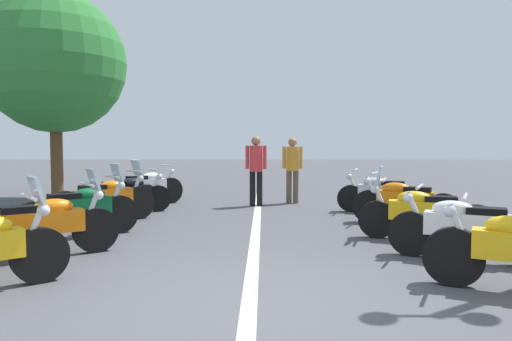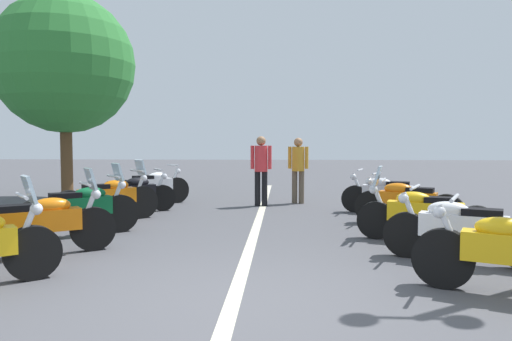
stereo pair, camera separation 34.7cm
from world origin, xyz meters
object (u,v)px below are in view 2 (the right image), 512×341
motorcycle_left_row_2 (81,208)px  motorcycle_left_row_3 (109,198)px  motorcycle_left_row_5 (152,187)px  motorcycle_right_row_1 (461,229)px  bystander_0 (261,165)px  motorcycle_right_row_4 (386,194)px  motorcycle_right_row_2 (423,213)px  motorcycle_left_row_4 (130,193)px  motorcycle_right_row_3 (406,202)px  motorcycle_left_row_1 (40,223)px  bystander_1 (298,165)px  roadside_tree_0 (64,64)px

motorcycle_left_row_2 → motorcycle_left_row_3: (1.47, 0.08, 0.01)m
motorcycle_left_row_5 → motorcycle_right_row_1: 7.85m
motorcycle_left_row_5 → bystander_0: (-0.04, -2.77, 0.56)m
motorcycle_left_row_3 → motorcycle_right_row_4: size_ratio=0.86×
motorcycle_right_row_2 → motorcycle_left_row_4: bearing=-8.8°
motorcycle_right_row_1 → motorcycle_right_row_3: size_ratio=1.01×
motorcycle_right_row_1 → motorcycle_right_row_2: (1.30, 0.11, 0.01)m
motorcycle_left_row_3 → motorcycle_right_row_4: motorcycle_left_row_3 is taller
motorcycle_left_row_4 → motorcycle_right_row_3: (-1.35, -5.75, 0.01)m
motorcycle_left_row_1 → motorcycle_right_row_1: motorcycle_left_row_1 is taller
motorcycle_left_row_4 → motorcycle_right_row_4: motorcycle_right_row_4 is taller
bystander_0 → motorcycle_right_row_2: bearing=40.8°
motorcycle_left_row_3 → motorcycle_left_row_4: motorcycle_left_row_3 is taller
motorcycle_right_row_4 → motorcycle_right_row_2: bearing=106.7°
motorcycle_right_row_3 → bystander_0: (2.69, 2.87, 0.57)m
motorcycle_right_row_2 → motorcycle_right_row_4: bearing=-74.0°
motorcycle_left_row_2 → bystander_1: size_ratio=0.98×
motorcycle_left_row_2 → motorcycle_left_row_4: (2.65, 0.04, -0.03)m
motorcycle_left_row_5 → bystander_1: (0.50, -3.71, 0.53)m
motorcycle_left_row_3 → motorcycle_left_row_4: (1.18, -0.05, -0.03)m
motorcycle_left_row_1 → motorcycle_right_row_2: (1.28, -5.55, -0.01)m
motorcycle_left_row_4 → motorcycle_left_row_5: size_ratio=1.12×
motorcycle_right_row_1 → motorcycle_right_row_2: 1.31m
motorcycle_left_row_3 → bystander_1: 4.96m
motorcycle_left_row_2 → motorcycle_left_row_1: bearing=-126.8°
motorcycle_right_row_1 → motorcycle_right_row_4: (4.27, 0.03, -0.00)m
roadside_tree_0 → motorcycle_right_row_1: bearing=-128.0°
motorcycle_left_row_1 → motorcycle_right_row_3: (2.72, -5.67, -0.01)m
roadside_tree_0 → motorcycle_left_row_2: bearing=-152.6°
motorcycle_right_row_2 → bystander_1: (4.67, 1.81, 0.54)m
bystander_0 → motorcycle_right_row_3: bearing=54.0°
motorcycle_left_row_4 → bystander_0: size_ratio=1.08×
motorcycle_left_row_5 → roadside_tree_0: roadside_tree_0 is taller
motorcycle_left_row_4 → bystander_1: bystander_1 is taller
motorcycle_left_row_2 → motorcycle_left_row_5: bearing=50.6°
motorcycle_left_row_5 → motorcycle_right_row_1: size_ratio=0.88×
motorcycle_left_row_5 → motorcycle_right_row_2: bearing=-76.8°
motorcycle_left_row_4 → motorcycle_right_row_2: size_ratio=0.92×
motorcycle_left_row_2 → motorcycle_left_row_5: (4.03, -0.07, -0.01)m
motorcycle_left_row_4 → bystander_1: 4.29m
motorcycle_left_row_2 → motorcycle_left_row_3: motorcycle_left_row_3 is taller
motorcycle_right_row_2 → bystander_0: size_ratio=1.18×
motorcycle_right_row_1 → motorcycle_right_row_2: motorcycle_right_row_2 is taller
motorcycle_right_row_2 → roadside_tree_0: 10.27m
bystander_1 → motorcycle_left_row_4: bearing=-53.5°
motorcycle_right_row_2 → motorcycle_left_row_5: bearing=-19.5°
motorcycle_left_row_1 → roadside_tree_0: 7.75m
motorcycle_left_row_1 → motorcycle_right_row_4: 7.05m
motorcycle_left_row_3 → bystander_0: (2.52, -2.92, 0.54)m
motorcycle_left_row_1 → motorcycle_left_row_3: (2.89, 0.13, 0.01)m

